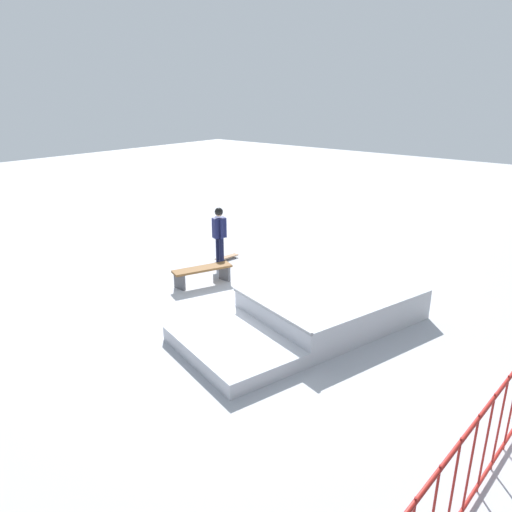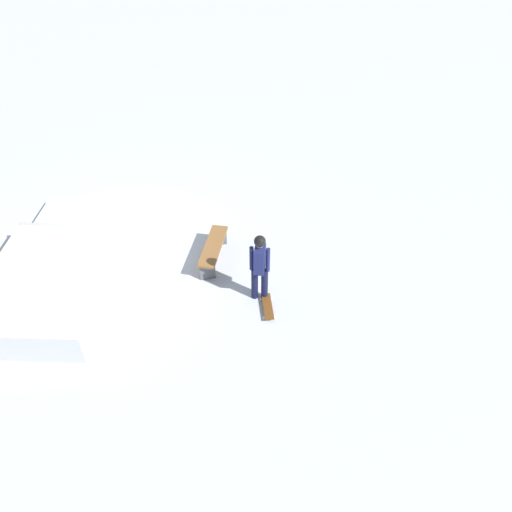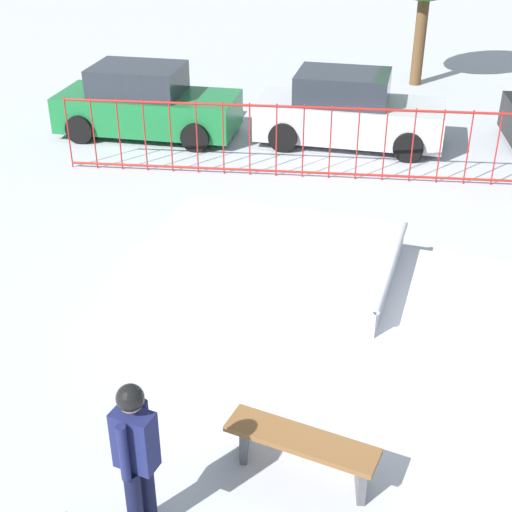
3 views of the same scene
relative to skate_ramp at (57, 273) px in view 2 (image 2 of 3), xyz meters
The scene contains 5 objects.
ground_plane 1.58m from the skate_ramp, 57.32° to the right, with size 60.00×60.00×0.00m, color #A8AAB2.
skate_ramp is the anchor object (origin of this frame).
skater 4.70m from the skate_ramp, 108.55° to the right, with size 0.43×0.42×1.73m.
skateboard 4.88m from the skate_ramp, 112.59° to the right, with size 0.82×0.33×0.09m.
park_bench 3.62m from the skate_ramp, 89.70° to the right, with size 1.63×0.97×0.48m.
Camera 2 is at (-10.18, -1.24, 7.93)m, focal length 35.18 mm.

